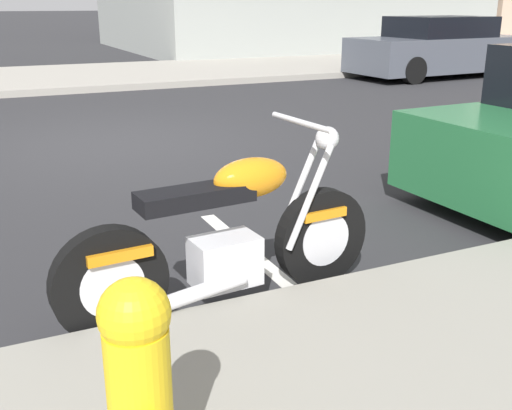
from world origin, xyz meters
TOP-DOWN VIEW (x-y plane):
  - ground_plane at (0.00, 0.00)m, footprint 260.00×260.00m
  - sidewalk_far_curb at (12.00, 7.44)m, footprint 120.00×5.00m
  - parking_stall_stripe at (0.00, -4.34)m, footprint 0.12×2.20m
  - parked_motorcycle at (-0.47, -4.88)m, footprint 2.07×0.62m
  - car_opposite_curb at (8.99, 4.20)m, footprint 4.71×2.06m
  - fire_hydrant at (-1.38, -6.29)m, footprint 0.24×0.36m

SIDE VIEW (x-z plane):
  - ground_plane at x=0.00m, z-range 0.00..0.00m
  - parking_stall_stripe at x=0.00m, z-range 0.00..0.01m
  - sidewalk_far_curb at x=12.00m, z-range 0.00..0.14m
  - parked_motorcycle at x=-0.47m, z-range -0.13..1.00m
  - fire_hydrant at x=-1.38m, z-range 0.16..0.99m
  - car_opposite_curb at x=8.99m, z-range -0.04..1.42m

